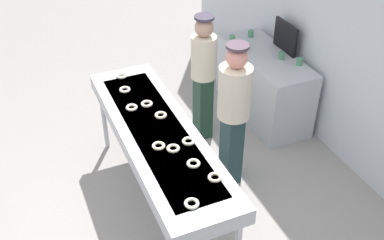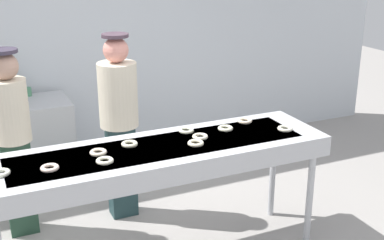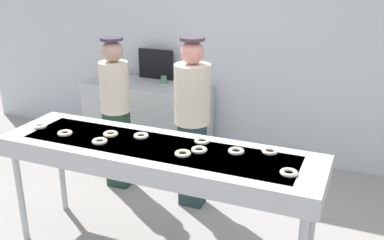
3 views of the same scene
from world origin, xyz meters
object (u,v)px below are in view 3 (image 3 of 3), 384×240
Objects in this scene: fryer_conveyor at (157,156)px; paper_cup_0 at (102,81)px; sugar_donut_3 at (65,133)px; sugar_donut_7 at (40,126)px; sugar_donut_5 at (199,150)px; paper_cup_3 at (164,80)px; sugar_donut_4 at (270,151)px; worker_baker at (192,113)px; worker_assistant at (116,107)px; sugar_donut_0 at (111,134)px; sugar_donut_2 at (236,151)px; paper_cup_2 at (184,79)px; sugar_donut_8 at (289,173)px; paper_cup_4 at (124,82)px; prep_counter at (148,118)px; menu_display at (156,64)px; sugar_donut_6 at (141,136)px; sugar_donut_9 at (202,141)px; paper_cup_1 at (113,75)px; sugar_donut_10 at (100,141)px; sugar_donut_1 at (183,154)px.

fryer_conveyor is 28.50× the size of paper_cup_0.
sugar_donut_3 and sugar_donut_7 have the same top height.
sugar_donut_5 reaches higher than paper_cup_3.
worker_baker is at bearing 144.17° from sugar_donut_4.
worker_assistant is at bearing 80.35° from sugar_donut_7.
sugar_donut_2 is (1.07, 0.07, 0.00)m from sugar_donut_0.
sugar_donut_3 is (-1.44, -0.20, 0.00)m from sugar_donut_2.
paper_cup_0 and paper_cup_2 have the same top height.
sugar_donut_8 is 1.35× the size of paper_cup_4.
paper_cup_4 is at bearing 105.53° from sugar_donut_3.
menu_display is (0.00, 0.27, 0.65)m from prep_counter.
sugar_donut_5 and sugar_donut_6 have the same top height.
sugar_donut_3 is at bearing -165.86° from sugar_donut_9.
paper_cup_1 is at bearing 104.52° from sugar_donut_7.
sugar_donut_5 is 0.94m from worker_baker.
sugar_donut_10 is at bearing -83.90° from paper_cup_2.
fryer_conveyor is at bearing -6.16° from sugar_donut_0.
sugar_donut_0 is 1.87m from paper_cup_4.
sugar_donut_4 is 1.00× the size of sugar_donut_10.
sugar_donut_7 is (-0.93, -0.14, 0.00)m from sugar_donut_6.
paper_cup_4 is (-1.62, 1.51, -0.06)m from sugar_donut_9.
sugar_donut_0 and sugar_donut_5 have the same top height.
sugar_donut_0 and sugar_donut_4 have the same top height.
menu_display reaches higher than sugar_donut_8.
sugar_donut_0 reaches higher than paper_cup_0.
prep_counter is at bearing 98.21° from sugar_donut_3.
sugar_donut_3 is at bearing -68.08° from paper_cup_1.
fryer_conveyor is 0.88m from worker_baker.
sugar_donut_2 is 1.01m from worker_baker.
sugar_donut_6 is (-1.06, -0.10, 0.00)m from sugar_donut_4.
sugar_donut_7 is (-0.67, -0.08, 0.00)m from sugar_donut_0.
paper_cup_4 is at bearing -143.50° from paper_cup_3.
paper_cup_0 is at bearing 146.70° from sugar_donut_8.
sugar_donut_3 is (-0.82, -0.08, 0.10)m from fryer_conveyor.
paper_cup_3 is (-1.77, 1.79, -0.06)m from sugar_donut_4.
sugar_donut_5 reaches higher than paper_cup_4.
prep_counter is (-0.65, 1.85, -0.56)m from sugar_donut_0.
sugar_donut_6 is at bearing -52.13° from paper_cup_1.
fryer_conveyor is 0.47m from sugar_donut_0.
paper_cup_3 is (0.73, 0.04, 0.00)m from paper_cup_1.
worker_assistant is 1.25m from menu_display.
paper_cup_1 is at bearing 141.51° from paper_cup_4.
worker_assistant is 17.96× the size of paper_cup_1.
sugar_donut_1 is 1.00× the size of sugar_donut_4.
sugar_donut_2 is (0.36, 0.20, 0.00)m from sugar_donut_1.
sugar_donut_9 is at bearing 10.19° from sugar_donut_6.
paper_cup_4 is at bearing 115.36° from sugar_donut_10.
sugar_donut_8 is at bearing -51.71° from paper_cup_2.
paper_cup_1 is 1.00× the size of paper_cup_2.
fryer_conveyor is 0.38m from sugar_donut_9.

